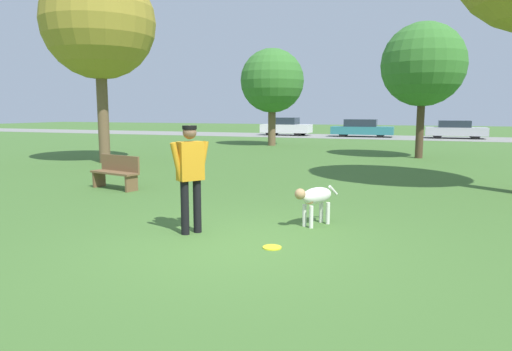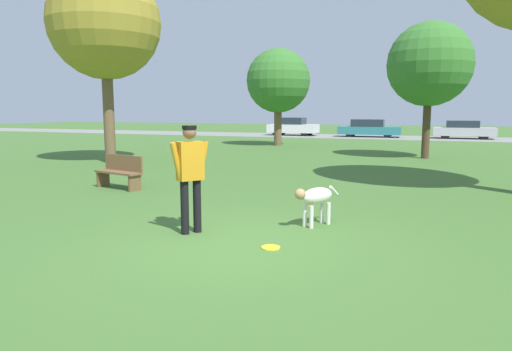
{
  "view_description": "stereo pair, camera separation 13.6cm",
  "coord_description": "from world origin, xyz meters",
  "views": [
    {
      "loc": [
        2.62,
        -5.95,
        1.94
      ],
      "look_at": [
        0.0,
        0.95,
        0.9
      ],
      "focal_mm": 32.0,
      "sensor_mm": 36.0,
      "label": 1
    },
    {
      "loc": [
        2.75,
        -5.9,
        1.94
      ],
      "look_at": [
        0.0,
        0.95,
        0.9
      ],
      "focal_mm": 32.0,
      "sensor_mm": 36.0,
      "label": 2
    }
  ],
  "objects": [
    {
      "name": "tree_near_left",
      "position": [
        -8.86,
        8.13,
        5.12
      ],
      "size": [
        4.09,
        4.09,
        7.2
      ],
      "color": "brown",
      "rests_on": "ground_plane"
    },
    {
      "name": "parked_car_silver",
      "position": [
        4.35,
        29.56,
        0.64
      ],
      "size": [
        4.12,
        1.87,
        1.28
      ],
      "rotation": [
        0.0,
        0.0,
        0.02
      ],
      "color": "#B7B7BC",
      "rests_on": "ground_plane"
    },
    {
      "name": "tree_far_left",
      "position": [
        -5.75,
        18.66,
        3.61
      ],
      "size": [
        3.56,
        3.56,
        5.41
      ],
      "color": "brown",
      "rests_on": "ground_plane"
    },
    {
      "name": "parked_car_teal",
      "position": [
        -2.17,
        29.36,
        0.65
      ],
      "size": [
        4.64,
        1.86,
        1.33
      ],
      "rotation": [
        0.0,
        0.0,
        0.04
      ],
      "color": "teal",
      "rests_on": "ground_plane"
    },
    {
      "name": "park_bench",
      "position": [
        -4.69,
        3.43,
        0.45
      ],
      "size": [
        1.46,
        0.72,
        0.84
      ],
      "rotation": [
        0.0,
        0.0,
        -0.23
      ],
      "color": "brown",
      "rests_on": "ground_plane"
    },
    {
      "name": "parked_car_white",
      "position": [
        -8.2,
        29.39,
        0.7
      ],
      "size": [
        3.92,
        1.86,
        1.43
      ],
      "rotation": [
        0.0,
        0.0,
        0.01
      ],
      "color": "white",
      "rests_on": "ground_plane"
    },
    {
      "name": "far_road_strip",
      "position": [
        0.0,
        29.28,
        0.01
      ],
      "size": [
        120.0,
        6.0,
        0.01
      ],
      "color": "gray",
      "rests_on": "ground_plane"
    },
    {
      "name": "person",
      "position": [
        -0.87,
        0.33,
        1.02
      ],
      "size": [
        0.44,
        0.61,
        1.73
      ],
      "rotation": [
        0.0,
        0.0,
        0.99
      ],
      "color": "black",
      "rests_on": "ground_plane"
    },
    {
      "name": "ground_plane",
      "position": [
        0.0,
        0.0,
        0.0
      ],
      "size": [
        120.0,
        120.0,
        0.0
      ],
      "primitive_type": "plane",
      "color": "#426B2D"
    },
    {
      "name": "frisbee",
      "position": [
        0.6,
        0.04,
        0.01
      ],
      "size": [
        0.27,
        0.27,
        0.02
      ],
      "color": "yellow",
      "rests_on": "ground_plane"
    },
    {
      "name": "dog",
      "position": [
        0.86,
        1.52,
        0.49
      ],
      "size": [
        0.6,
        0.98,
        0.69
      ],
      "rotation": [
        0.0,
        0.0,
        4.22
      ],
      "color": "silver",
      "rests_on": "ground_plane"
    },
    {
      "name": "tree_mid_center",
      "position": [
        2.26,
        14.19,
        3.81
      ],
      "size": [
        3.39,
        3.39,
        5.51
      ],
      "color": "#4C3826",
      "rests_on": "ground_plane"
    }
  ]
}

